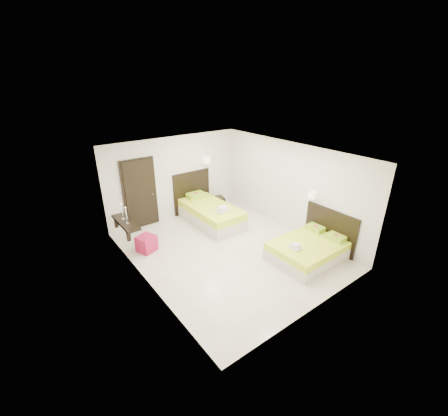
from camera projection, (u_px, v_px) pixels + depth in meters
floor at (228, 250)px, 7.96m from camera, size 5.50×5.50×0.00m
bed_single at (209, 212)px, 9.39m from camera, size 1.35×2.25×1.86m
bed_double at (309, 248)px, 7.54m from camera, size 1.79×1.52×1.48m
nightstand at (217, 203)px, 10.33m from camera, size 0.60×0.56×0.44m
ottoman at (147, 244)px, 7.87m from camera, size 0.55×0.55×0.43m
door at (140, 194)px, 8.84m from camera, size 1.02×0.15×2.14m
console_shelf at (125, 223)px, 7.65m from camera, size 0.35×1.20×0.78m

